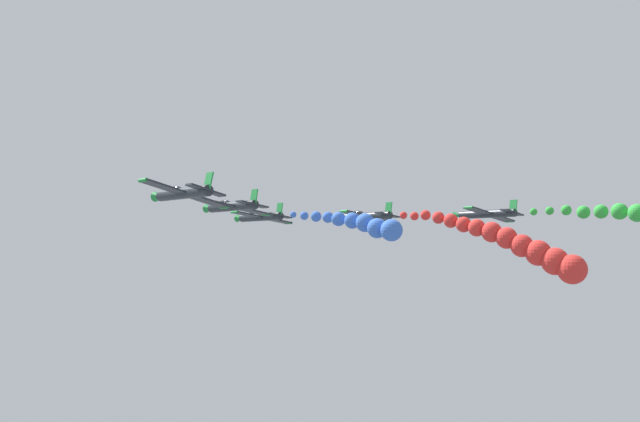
# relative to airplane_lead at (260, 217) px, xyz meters

# --- Properties ---
(airplane_lead) EXTENTS (9.52, 10.35, 2.67)m
(airplane_lead) POSITION_rel_airplane_lead_xyz_m (0.00, 0.00, 0.00)
(airplane_lead) COLOR #23282D
(smoke_trail_lead) EXTENTS (2.62, 19.65, 4.11)m
(smoke_trail_lead) POSITION_rel_airplane_lead_xyz_m (-0.19, -20.83, -1.63)
(smoke_trail_lead) COLOR blue
(airplane_left_inner) EXTENTS (9.51, 10.35, 2.75)m
(airplane_left_inner) POSITION_rel_airplane_lead_xyz_m (-11.90, -10.79, 0.49)
(airplane_left_inner) COLOR #23282D
(airplane_right_inner) EXTENTS (9.52, 10.35, 2.69)m
(airplane_right_inner) POSITION_rel_airplane_lead_xyz_m (11.18, -9.40, 0.10)
(airplane_right_inner) COLOR #23282D
(smoke_trail_right_inner) EXTENTS (5.30, 24.54, 8.92)m
(smoke_trail_right_inner) POSITION_rel_airplane_lead_xyz_m (13.24, -33.28, -4.36)
(smoke_trail_right_inner) COLOR red
(airplane_left_outer) EXTENTS (9.39, 10.35, 3.11)m
(airplane_left_outer) POSITION_rel_airplane_lead_xyz_m (-23.76, -20.07, 0.85)
(airplane_left_outer) COLOR #23282D
(airplane_right_outer) EXTENTS (9.48, 10.35, 2.84)m
(airplane_right_outer) POSITION_rel_airplane_lead_xyz_m (23.00, -20.86, 0.38)
(airplane_right_outer) COLOR #23282D
(smoke_trail_right_outer) EXTENTS (3.19, 18.33, 2.70)m
(smoke_trail_right_outer) POSITION_rel_airplane_lead_xyz_m (21.93, -40.67, -0.25)
(smoke_trail_right_outer) COLOR green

